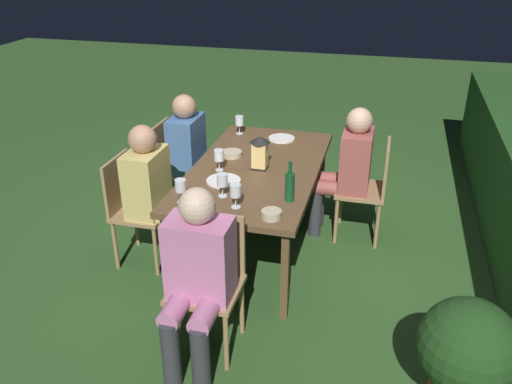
# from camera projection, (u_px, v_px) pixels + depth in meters

# --- Properties ---
(ground_plane) EXTENTS (16.00, 16.00, 0.00)m
(ground_plane) POSITION_uv_depth(u_px,v_px,m) (256.00, 246.00, 4.49)
(ground_plane) COLOR #2D5123
(dining_table) EXTENTS (1.82, 0.97, 0.73)m
(dining_table) POSITION_uv_depth(u_px,v_px,m) (256.00, 173.00, 4.18)
(dining_table) COLOR brown
(dining_table) RESTS_ON ground
(chair_side_right_a) EXTENTS (0.42, 0.40, 0.87)m
(chair_side_right_a) POSITION_uv_depth(u_px,v_px,m) (370.00, 186.00, 4.43)
(chair_side_right_a) COLOR #9E7A51
(chair_side_right_a) RESTS_ON ground
(person_in_rust) EXTENTS (0.38, 0.47, 1.15)m
(person_in_rust) POSITION_uv_depth(u_px,v_px,m) (348.00, 167.00, 4.41)
(person_in_rust) COLOR #9E4C47
(person_in_rust) RESTS_ON ground
(chair_head_far) EXTENTS (0.40, 0.42, 0.87)m
(chair_head_far) POSITION_uv_depth(u_px,v_px,m) (209.00, 276.00, 3.27)
(chair_head_far) COLOR #9E7A51
(chair_head_far) RESTS_ON ground
(person_in_pink) EXTENTS (0.48, 0.38, 1.15)m
(person_in_pink) POSITION_uv_depth(u_px,v_px,m) (197.00, 274.00, 3.03)
(person_in_pink) COLOR #C675A3
(person_in_pink) RESTS_ON ground
(chair_side_left_a) EXTENTS (0.42, 0.40, 0.87)m
(chair_side_left_a) POSITION_uv_depth(u_px,v_px,m) (174.00, 165.00, 4.83)
(chair_side_left_a) COLOR #9E7A51
(chair_side_left_a) RESTS_ON ground
(person_in_blue) EXTENTS (0.38, 0.47, 1.15)m
(person_in_blue) POSITION_uv_depth(u_px,v_px,m) (193.00, 151.00, 4.71)
(person_in_blue) COLOR #426699
(person_in_blue) RESTS_ON ground
(chair_side_left_b) EXTENTS (0.42, 0.40, 0.87)m
(chair_side_left_b) POSITION_uv_depth(u_px,v_px,m) (134.00, 205.00, 4.11)
(chair_side_left_b) COLOR #9E7A51
(chair_side_left_b) RESTS_ON ground
(person_in_mustard) EXTENTS (0.38, 0.47, 1.15)m
(person_in_mustard) POSITION_uv_depth(u_px,v_px,m) (155.00, 190.00, 4.00)
(person_in_mustard) COLOR tan
(person_in_mustard) RESTS_ON ground
(lantern_centerpiece) EXTENTS (0.15, 0.15, 0.27)m
(lantern_centerpiece) POSITION_uv_depth(u_px,v_px,m) (260.00, 151.00, 4.08)
(lantern_centerpiece) COLOR black
(lantern_centerpiece) RESTS_ON dining_table
(green_bottle_on_table) EXTENTS (0.07, 0.07, 0.29)m
(green_bottle_on_table) POSITION_uv_depth(u_px,v_px,m) (290.00, 186.00, 3.60)
(green_bottle_on_table) COLOR #144723
(green_bottle_on_table) RESTS_ON dining_table
(wine_glass_a) EXTENTS (0.08, 0.08, 0.17)m
(wine_glass_a) POSITION_uv_depth(u_px,v_px,m) (239.00, 121.00, 4.79)
(wine_glass_a) COLOR silver
(wine_glass_a) RESTS_ON dining_table
(wine_glass_b) EXTENTS (0.08, 0.08, 0.17)m
(wine_glass_b) POSITION_uv_depth(u_px,v_px,m) (219.00, 156.00, 4.06)
(wine_glass_b) COLOR silver
(wine_glass_b) RESTS_ON dining_table
(wine_glass_c) EXTENTS (0.08, 0.08, 0.17)m
(wine_glass_c) POSITION_uv_depth(u_px,v_px,m) (235.00, 192.00, 3.51)
(wine_glass_c) COLOR silver
(wine_glass_c) RESTS_ON dining_table
(wine_glass_d) EXTENTS (0.08, 0.08, 0.17)m
(wine_glass_d) POSITION_uv_depth(u_px,v_px,m) (181.00, 187.00, 3.57)
(wine_glass_d) COLOR silver
(wine_glass_d) RESTS_ON dining_table
(wine_glass_e) EXTENTS (0.08, 0.08, 0.17)m
(wine_glass_e) POSITION_uv_depth(u_px,v_px,m) (222.00, 181.00, 3.65)
(wine_glass_e) COLOR silver
(wine_glass_e) RESTS_ON dining_table
(plate_a) EXTENTS (0.26, 0.26, 0.01)m
(plate_a) POSITION_uv_depth(u_px,v_px,m) (224.00, 181.00, 3.92)
(plate_a) COLOR white
(plate_a) RESTS_ON dining_table
(plate_b) EXTENTS (0.23, 0.23, 0.01)m
(plate_b) POSITION_uv_depth(u_px,v_px,m) (282.00, 138.00, 4.72)
(plate_b) COLOR white
(plate_b) RESTS_ON dining_table
(bowl_olives) EXTENTS (0.13, 0.13, 0.05)m
(bowl_olives) POSITION_uv_depth(u_px,v_px,m) (271.00, 214.00, 3.41)
(bowl_olives) COLOR #BCAD8E
(bowl_olives) RESTS_ON dining_table
(bowl_bread) EXTENTS (0.16, 0.16, 0.04)m
(bowl_bread) POSITION_uv_depth(u_px,v_px,m) (232.00, 153.00, 4.36)
(bowl_bread) COLOR #BCAD8E
(bowl_bread) RESTS_ON dining_table
(potted_plant_by_hedge) EXTENTS (0.52, 0.52, 0.74)m
(potted_plant_by_hedge) POSITION_uv_depth(u_px,v_px,m) (466.00, 355.00, 2.74)
(potted_plant_by_hedge) COLOR brown
(potted_plant_by_hedge) RESTS_ON ground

